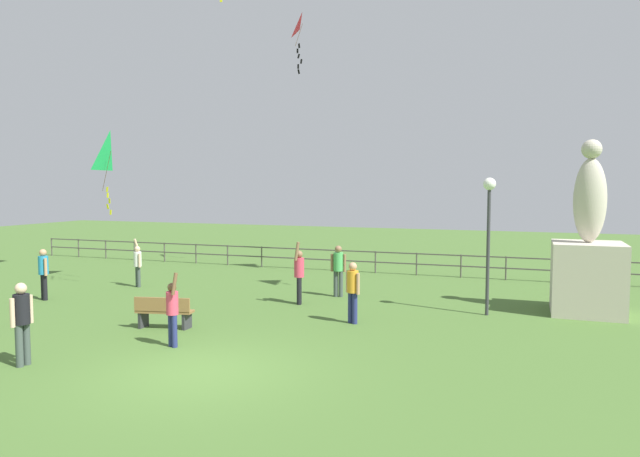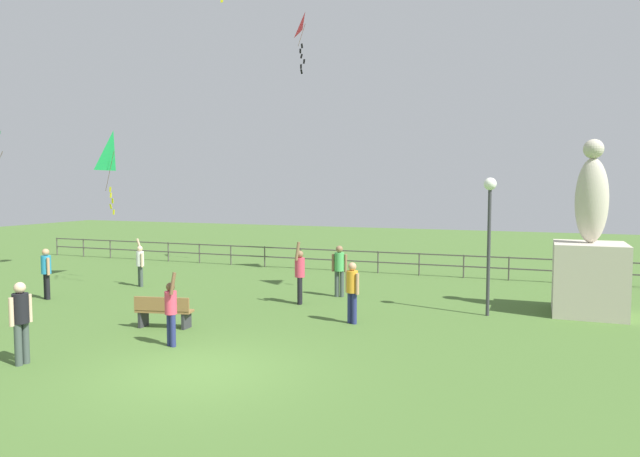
{
  "view_description": "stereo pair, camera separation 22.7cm",
  "coord_description": "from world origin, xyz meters",
  "px_view_note": "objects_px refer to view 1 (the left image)",
  "views": [
    {
      "loc": [
        6.16,
        -9.77,
        3.74
      ],
      "look_at": [
        0.44,
        5.73,
        2.51
      ],
      "focal_mm": 32.19,
      "sensor_mm": 36.0,
      "label": 1
    },
    {
      "loc": [
        6.37,
        -9.69,
        3.74
      ],
      "look_at": [
        0.44,
        5.73,
        2.51
      ],
      "focal_mm": 32.19,
      "sensor_mm": 36.0,
      "label": 2
    }
  ],
  "objects_px": {
    "person_4": "(299,273)",
    "person_5": "(138,263)",
    "person_1": "(353,288)",
    "kite_5": "(111,153)",
    "person_2": "(338,267)",
    "lamppost": "(489,214)",
    "park_bench": "(164,311)",
    "person_7": "(22,318)",
    "statue_monument": "(588,263)",
    "person_0": "(44,271)",
    "person_3": "(172,309)",
    "kite_2": "(302,26)"
  },
  "relations": [
    {
      "from": "person_3",
      "to": "person_4",
      "type": "bearing_deg",
      "value": 80.52
    },
    {
      "from": "person_4",
      "to": "kite_5",
      "type": "bearing_deg",
      "value": 170.95
    },
    {
      "from": "person_2",
      "to": "person_0",
      "type": "bearing_deg",
      "value": -156.49
    },
    {
      "from": "statue_monument",
      "to": "park_bench",
      "type": "bearing_deg",
      "value": -151.2
    },
    {
      "from": "person_1",
      "to": "person_7",
      "type": "distance_m",
      "value": 7.99
    },
    {
      "from": "person_4",
      "to": "person_7",
      "type": "relative_size",
      "value": 1.15
    },
    {
      "from": "park_bench",
      "to": "lamppost",
      "type": "bearing_deg",
      "value": 30.38
    },
    {
      "from": "park_bench",
      "to": "person_5",
      "type": "relative_size",
      "value": 0.87
    },
    {
      "from": "person_4",
      "to": "person_5",
      "type": "distance_m",
      "value": 6.84
    },
    {
      "from": "person_1",
      "to": "person_2",
      "type": "relative_size",
      "value": 0.96
    },
    {
      "from": "person_0",
      "to": "person_1",
      "type": "distance_m",
      "value": 10.46
    },
    {
      "from": "person_5",
      "to": "person_7",
      "type": "distance_m",
      "value": 9.38
    },
    {
      "from": "park_bench",
      "to": "person_5",
      "type": "xyz_separation_m",
      "value": [
        -4.67,
        4.95,
        0.43
      ]
    },
    {
      "from": "person_7",
      "to": "kite_5",
      "type": "distance_m",
      "value": 11.29
    },
    {
      "from": "person_1",
      "to": "person_4",
      "type": "bearing_deg",
      "value": 141.49
    },
    {
      "from": "park_bench",
      "to": "person_7",
      "type": "bearing_deg",
      "value": -103.78
    },
    {
      "from": "person_1",
      "to": "person_3",
      "type": "relative_size",
      "value": 0.95
    },
    {
      "from": "person_4",
      "to": "statue_monument",
      "type": "bearing_deg",
      "value": 11.05
    },
    {
      "from": "person_2",
      "to": "lamppost",
      "type": "bearing_deg",
      "value": -13.01
    },
    {
      "from": "kite_5",
      "to": "person_7",
      "type": "bearing_deg",
      "value": -59.72
    },
    {
      "from": "statue_monument",
      "to": "kite_2",
      "type": "xyz_separation_m",
      "value": [
        -11.1,
        5.26,
        9.15
      ]
    },
    {
      "from": "park_bench",
      "to": "kite_5",
      "type": "height_order",
      "value": "kite_5"
    },
    {
      "from": "person_3",
      "to": "person_7",
      "type": "xyz_separation_m",
      "value": [
        -2.09,
        -2.28,
        0.12
      ]
    },
    {
      "from": "person_0",
      "to": "person_1",
      "type": "bearing_deg",
      "value": 2.37
    },
    {
      "from": "lamppost",
      "to": "person_0",
      "type": "xyz_separation_m",
      "value": [
        -13.82,
        -2.73,
        -1.97
      ]
    },
    {
      "from": "person_4",
      "to": "person_7",
      "type": "height_order",
      "value": "person_4"
    },
    {
      "from": "person_5",
      "to": "kite_5",
      "type": "relative_size",
      "value": 0.55
    },
    {
      "from": "person_3",
      "to": "person_4",
      "type": "xyz_separation_m",
      "value": [
        0.92,
        5.51,
        0.12
      ]
    },
    {
      "from": "person_2",
      "to": "kite_5",
      "type": "distance_m",
      "value": 9.96
    },
    {
      "from": "lamppost",
      "to": "kite_5",
      "type": "xyz_separation_m",
      "value": [
        -14.04,
        0.89,
        2.07
      ]
    },
    {
      "from": "person_3",
      "to": "kite_2",
      "type": "relative_size",
      "value": 0.67
    },
    {
      "from": "park_bench",
      "to": "person_1",
      "type": "height_order",
      "value": "person_1"
    },
    {
      "from": "statue_monument",
      "to": "person_4",
      "type": "bearing_deg",
      "value": -168.95
    },
    {
      "from": "person_1",
      "to": "person_5",
      "type": "bearing_deg",
      "value": 163.75
    },
    {
      "from": "person_3",
      "to": "kite_2",
      "type": "xyz_separation_m",
      "value": [
        -1.74,
        12.42,
        9.76
      ]
    },
    {
      "from": "statue_monument",
      "to": "person_5",
      "type": "xyz_separation_m",
      "value": [
        -15.23,
        -0.85,
        -0.61
      ]
    },
    {
      "from": "kite_5",
      "to": "person_1",
      "type": "bearing_deg",
      "value": -16.65
    },
    {
      "from": "person_2",
      "to": "kite_2",
      "type": "height_order",
      "value": "kite_2"
    },
    {
      "from": "lamppost",
      "to": "person_2",
      "type": "height_order",
      "value": "lamppost"
    },
    {
      "from": "person_7",
      "to": "kite_2",
      "type": "bearing_deg",
      "value": 88.64
    },
    {
      "from": "lamppost",
      "to": "person_1",
      "type": "bearing_deg",
      "value": -145.67
    },
    {
      "from": "statue_monument",
      "to": "kite_5",
      "type": "distance_m",
      "value": 17.13
    },
    {
      "from": "person_0",
      "to": "kite_2",
      "type": "xyz_separation_m",
      "value": [
        5.45,
        9.21,
        9.68
      ]
    },
    {
      "from": "lamppost",
      "to": "person_7",
      "type": "xyz_separation_m",
      "value": [
        -8.72,
        -8.22,
        -1.93
      ]
    },
    {
      "from": "park_bench",
      "to": "person_7",
      "type": "relative_size",
      "value": 0.89
    },
    {
      "from": "person_0",
      "to": "person_4",
      "type": "height_order",
      "value": "person_4"
    },
    {
      "from": "person_3",
      "to": "person_5",
      "type": "relative_size",
      "value": 0.99
    },
    {
      "from": "person_1",
      "to": "person_3",
      "type": "xyz_separation_m",
      "value": [
        -3.26,
        -3.64,
        -0.08
      ]
    },
    {
      "from": "person_1",
      "to": "park_bench",
      "type": "bearing_deg",
      "value": -152.81
    },
    {
      "from": "person_1",
      "to": "kite_5",
      "type": "xyz_separation_m",
      "value": [
        -10.68,
        3.19,
        4.04
      ]
    }
  ]
}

